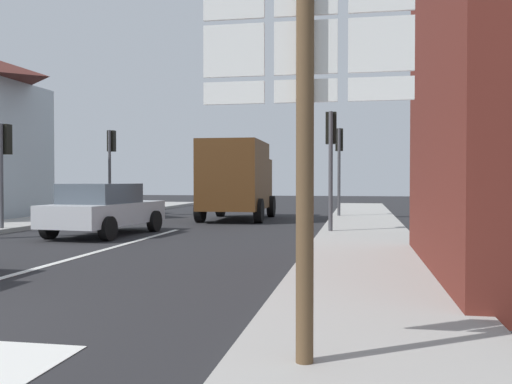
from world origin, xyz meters
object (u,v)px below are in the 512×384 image
object	(u,v)px
traffic_light_near_left	(4,152)
traffic_light_far_right	(339,152)
delivery_truck	(237,178)
traffic_light_near_right	(331,144)
sedan_far	(104,209)
route_sign_post	(305,126)
traffic_light_far_left	(111,153)

from	to	relation	value
traffic_light_near_left	traffic_light_far_right	world-z (taller)	traffic_light_far_right
delivery_truck	traffic_light_near_right	world-z (taller)	traffic_light_near_right
sedan_far	traffic_light_far_right	size ratio (longest dim) A/B	1.19
traffic_light_far_right	delivery_truck	bearing A→B (deg)	-161.15
traffic_light_near_left	delivery_truck	bearing A→B (deg)	47.68
route_sign_post	traffic_light_near_right	distance (m)	11.57
sedan_far	route_sign_post	world-z (taller)	route_sign_post
route_sign_post	traffic_light_far_left	xyz separation A→B (m)	(-10.04, 18.01, 0.73)
traffic_light_far_left	traffic_light_far_right	world-z (taller)	traffic_light_far_left
route_sign_post	traffic_light_near_right	size ratio (longest dim) A/B	0.92
delivery_truck	route_sign_post	world-z (taller)	route_sign_post
traffic_light_near_right	traffic_light_far_right	world-z (taller)	traffic_light_far_right
traffic_light_near_left	traffic_light_far_right	distance (m)	12.35
traffic_light_far_right	sedan_far	bearing A→B (deg)	-128.52
sedan_far	traffic_light_near_right	xyz separation A→B (m)	(6.34, 1.17, 1.83)
sedan_far	traffic_light_far_right	distance (m)	10.36
traffic_light_far_left	sedan_far	bearing A→B (deg)	-66.35
traffic_light_far_left	traffic_light_near_left	xyz separation A→B (m)	(0.00, -7.33, -0.33)
delivery_truck	traffic_light_near_right	size ratio (longest dim) A/B	1.44
sedan_far	traffic_light_near_left	bearing A→B (deg)	174.82
sedan_far	traffic_light_far_left	xyz separation A→B (m)	(-3.34, 7.63, 1.97)
route_sign_post	traffic_light_far_left	size ratio (longest dim) A/B	0.87
traffic_light_far_left	traffic_light_near_right	distance (m)	11.64
delivery_truck	traffic_light_far_left	xyz separation A→B (m)	(-5.75, 1.01, 1.08)
route_sign_post	traffic_light_far_right	distance (m)	18.35
sedan_far	traffic_light_near_left	world-z (taller)	traffic_light_near_left
traffic_light_near_right	traffic_light_far_right	xyz separation A→B (m)	(-0.00, 6.79, 0.11)
traffic_light_near_right	traffic_light_near_left	xyz separation A→B (m)	(-9.68, -0.87, -0.19)
traffic_light_far_left	traffic_light_near_right	bearing A→B (deg)	-33.72
delivery_truck	traffic_light_near_right	xyz separation A→B (m)	(3.93, -5.45, 0.94)
route_sign_post	traffic_light_near_left	xyz separation A→B (m)	(-10.04, 10.68, 0.40)
route_sign_post	traffic_light_near_left	distance (m)	14.66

